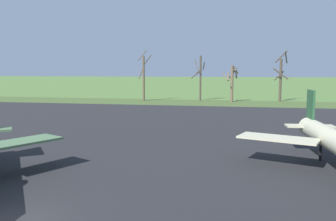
% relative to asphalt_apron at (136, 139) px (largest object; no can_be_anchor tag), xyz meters
% --- Properties ---
extents(asphalt_apron, '(106.16, 58.77, 0.05)m').
position_rel_asphalt_apron_xyz_m(asphalt_apron, '(0.00, 0.00, 0.00)').
color(asphalt_apron, black).
rests_on(asphalt_apron, ground).
extents(grass_verge_strip, '(166.16, 12.00, 0.06)m').
position_rel_asphalt_apron_xyz_m(grass_verge_strip, '(0.00, 35.38, 0.00)').
color(grass_verge_strip, '#3F5428').
rests_on(grass_verge_strip, ground).
extents(bare_tree_far_left, '(2.84, 2.08, 9.94)m').
position_rel_asphalt_apron_xyz_m(bare_tree_far_left, '(-9.42, 37.12, 4.72)').
color(bare_tree_far_left, brown).
rests_on(bare_tree_far_left, ground).
extents(bare_tree_left_of_center, '(2.79, 3.09, 8.88)m').
position_rel_asphalt_apron_xyz_m(bare_tree_left_of_center, '(1.22, 40.42, 4.71)').
color(bare_tree_left_of_center, '#42382D').
rests_on(bare_tree_left_of_center, ground).
extents(bare_tree_center, '(3.06, 2.82, 6.94)m').
position_rel_asphalt_apron_xyz_m(bare_tree_center, '(7.49, 38.13, 3.90)').
color(bare_tree_center, brown).
rests_on(bare_tree_center, ground).
extents(bare_tree_right_of_center, '(2.89, 2.94, 9.82)m').
position_rel_asphalt_apron_xyz_m(bare_tree_right_of_center, '(16.63, 41.34, 4.78)').
color(bare_tree_right_of_center, '#42382D').
rests_on(bare_tree_right_of_center, ground).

